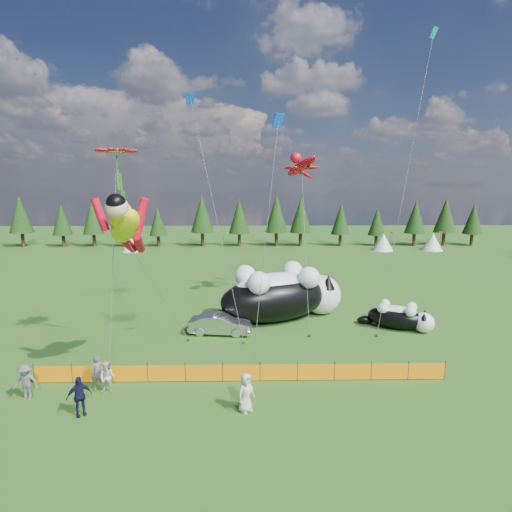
{
  "coord_description": "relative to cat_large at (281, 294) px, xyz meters",
  "views": [
    {
      "loc": [
        0.41,
        -22.93,
        10.41
      ],
      "look_at": [
        0.91,
        4.0,
        5.6
      ],
      "focal_mm": 28.0,
      "sensor_mm": 36.0,
      "label": 1
    }
  ],
  "objects": [
    {
      "name": "diamond_kite_c",
      "position": [
        -1.06,
        -8.79,
        10.96
      ],
      "size": [
        1.95,
        0.64,
        14.37
      ],
      "color": "blue",
      "rests_on": "ground"
    },
    {
      "name": "tree_line",
      "position": [
        -2.94,
        37.98,
        1.95
      ],
      "size": [
        90.0,
        4.0,
        8.0
      ],
      "primitive_type": null,
      "color": "black",
      "rests_on": "ground"
    },
    {
      "name": "spectator_c",
      "position": [
        -10.27,
        -13.09,
        -1.1
      ],
      "size": [
        1.23,
        1.1,
        1.89
      ],
      "primitive_type": "imported",
      "rotation": [
        0.0,
        0.0,
        0.6
      ],
      "color": "black",
      "rests_on": "ground"
    },
    {
      "name": "spectator_d",
      "position": [
        -13.45,
        -11.66,
        -1.13
      ],
      "size": [
        1.21,
        0.66,
        1.83
      ],
      "primitive_type": "imported",
      "rotation": [
        0.0,
        0.0,
        0.05
      ],
      "color": "#535358",
      "rests_on": "ground"
    },
    {
      "name": "spectator_a",
      "position": [
        -10.35,
        -10.62,
        -1.16
      ],
      "size": [
        0.77,
        0.68,
        1.78
      ],
      "primitive_type": "imported",
      "rotation": [
        0.0,
        0.0,
        0.49
      ],
      "color": "#535358",
      "rests_on": "ground"
    },
    {
      "name": "spectator_b",
      "position": [
        -9.7,
        -11.09,
        -1.22
      ],
      "size": [
        0.84,
        0.53,
        1.66
      ],
      "primitive_type": "imported",
      "rotation": [
        0.0,
        0.0,
        -0.07
      ],
      "color": "beige",
      "rests_on": "ground"
    },
    {
      "name": "flower_kite",
      "position": [
        -10.09,
        -6.25,
        10.14
      ],
      "size": [
        2.55,
        4.89,
        12.7
      ],
      "color": "red",
      "rests_on": "ground"
    },
    {
      "name": "safety_fence",
      "position": [
        -2.94,
        -10.02,
        -1.55
      ],
      "size": [
        22.06,
        0.06,
        1.1
      ],
      "color": "#262626",
      "rests_on": "ground"
    },
    {
      "name": "ground",
      "position": [
        -2.94,
        -7.02,
        -2.05
      ],
      "size": [
        160.0,
        160.0,
        0.0
      ],
      "primitive_type": "plane",
      "color": "#13380A",
      "rests_on": "ground"
    },
    {
      "name": "diamond_kite_a",
      "position": [
        -6.36,
        -1.01,
        13.48
      ],
      "size": [
        4.27,
        4.4,
        17.37
      ],
      "color": "blue",
      "rests_on": "ground"
    },
    {
      "name": "superhero_kite",
      "position": [
        -8.81,
        -9.67,
        6.28
      ],
      "size": [
        5.43,
        8.15,
        11.1
      ],
      "color": "yellow",
      "rests_on": "ground"
    },
    {
      "name": "car",
      "position": [
        -4.58,
        -3.02,
        -1.33
      ],
      "size": [
        4.52,
        1.98,
        1.44
      ],
      "primitive_type": "imported",
      "rotation": [
        0.0,
        0.0,
        1.47
      ],
      "color": "silver",
      "rests_on": "ground"
    },
    {
      "name": "gecko_kite",
      "position": [
        2.04,
        5.3,
        9.93
      ],
      "size": [
        5.42,
        12.48,
        14.89
      ],
      "color": "red",
      "rests_on": "ground"
    },
    {
      "name": "spectator_e",
      "position": [
        -2.68,
        -12.89,
        -1.12
      ],
      "size": [
        1.07,
        1.06,
        1.87
      ],
      "primitive_type": "imported",
      "rotation": [
        0.0,
        0.0,
        0.76
      ],
      "color": "beige",
      "rests_on": "ground"
    },
    {
      "name": "cat_large",
      "position": [
        0.0,
        0.0,
        0.0
      ],
      "size": [
        11.39,
        7.3,
        4.31
      ],
      "rotation": [
        0.0,
        0.0,
        0.4
      ],
      "color": "black",
      "rests_on": "ground"
    },
    {
      "name": "cat_small",
      "position": [
        8.47,
        -2.26,
        -1.11
      ],
      "size": [
        5.09,
        3.52,
        1.97
      ],
      "rotation": [
        0.0,
        0.0,
        -0.46
      ],
      "color": "black",
      "rests_on": "ground"
    },
    {
      "name": "diamond_kite_b",
      "position": [
        10.49,
        0.42,
        17.78
      ],
      "size": [
        4.95,
        4.95,
        22.2
      ],
      "color": "#0C9696",
      "rests_on": "ground"
    },
    {
      "name": "festival_tents",
      "position": [
        8.06,
        32.98,
        -0.65
      ],
      "size": [
        50.0,
        3.2,
        2.8
      ],
      "primitive_type": null,
      "color": "white",
      "rests_on": "ground"
    }
  ]
}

